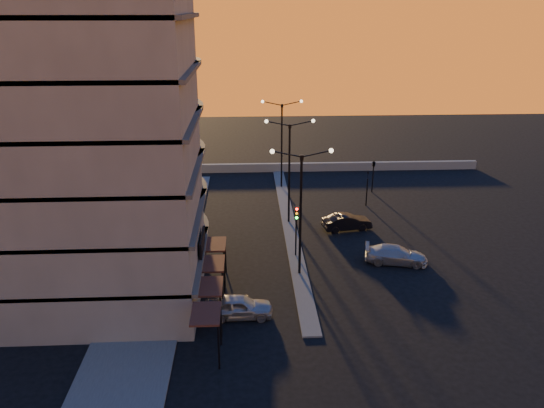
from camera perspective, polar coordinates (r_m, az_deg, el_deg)
The scene contains 14 objects.
ground at distance 39.38m, azimuth 2.96°, elevation -7.56°, with size 120.00×120.00×0.00m, color black.
sidewalk_west at distance 43.28m, azimuth -11.60°, elevation -5.18°, with size 5.00×40.00×0.12m, color #535351.
median at distance 48.38m, azimuth 1.80°, elevation -1.93°, with size 1.20×36.00×0.12m, color #535351.
parapet at distance 63.45m, azimuth 2.47°, elevation 3.98°, with size 44.00×0.50×1.00m, color gray.
building at distance 36.69m, azimuth -19.29°, elevation 9.01°, with size 14.35×17.08×25.00m.
streetlamp_near at distance 37.09m, azimuth 3.11°, elevation 0.09°, with size 4.32×0.32×9.51m.
streetlamp_mid at distance 46.55m, azimuth 1.88°, elevation 4.37°, with size 4.32×0.32×9.51m.
streetlamp_far at distance 56.20m, azimuth 1.06°, elevation 7.20°, with size 4.32×0.32×9.51m.
traffic_light_main at distance 40.74m, azimuth 2.64°, elevation -2.07°, with size 0.28×0.44×4.25m.
signal_east_a at distance 52.64m, azimuth 10.20°, elevation 1.80°, with size 0.13×0.16×3.60m.
signal_east_b at distance 56.35m, azimuth 10.89°, elevation 4.25°, with size 0.42×1.99×3.60m.
car_hatchback at distance 34.11m, azimuth -3.59°, elevation -10.95°, with size 1.72×4.28×1.46m, color #A2A4AA.
car_sedan at distance 47.10m, azimuth 8.07°, elevation -1.93°, with size 1.50×4.29×1.41m, color black.
car_wagon at distance 41.79m, azimuth 13.21°, elevation -5.33°, with size 1.92×4.72×1.37m, color #A2A5A9.
Camera 1 is at (-3.72, -34.57, 18.49)m, focal length 35.00 mm.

